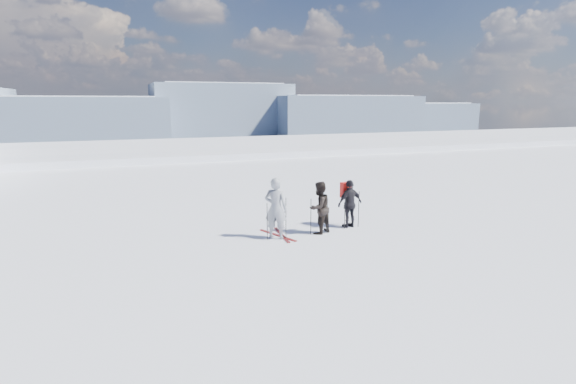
% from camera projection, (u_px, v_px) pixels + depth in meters
% --- Properties ---
extents(lake_basin, '(820.00, 820.00, 71.62)m').
position_uv_depth(lake_basin, '(204.00, 222.00, 40.40)').
color(lake_basin, white).
rests_on(lake_basin, ground).
extents(far_mountain_range, '(770.00, 110.00, 53.00)m').
position_uv_depth(far_mountain_range, '(153.00, 113.00, 439.65)').
color(far_mountain_range, slate).
rests_on(far_mountain_range, ground).
extents(skier_grey, '(0.84, 0.78, 1.92)m').
position_uv_depth(skier_grey, '(276.00, 208.00, 13.82)').
color(skier_grey, gray).
rests_on(skier_grey, ground).
extents(skier_dark, '(1.02, 0.94, 1.70)m').
position_uv_depth(skier_dark, '(319.00, 208.00, 14.37)').
color(skier_dark, black).
rests_on(skier_dark, ground).
extents(skier_pack, '(1.01, 0.54, 1.63)m').
position_uv_depth(skier_pack, '(350.00, 204.00, 15.08)').
color(skier_pack, black).
rests_on(skier_pack, ground).
extents(backpack, '(0.37, 0.25, 0.52)m').
position_uv_depth(backpack, '(346.00, 171.00, 15.08)').
color(backpack, red).
rests_on(backpack, skier_pack).
extents(ski_poles, '(3.39, 0.35, 1.29)m').
position_uv_depth(ski_poles, '(317.00, 215.00, 14.40)').
color(ski_poles, black).
rests_on(ski_poles, ground).
extents(skis_loose, '(0.71, 1.70, 0.03)m').
position_uv_depth(skis_loose, '(280.00, 235.00, 14.28)').
color(skis_loose, black).
rests_on(skis_loose, ground).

